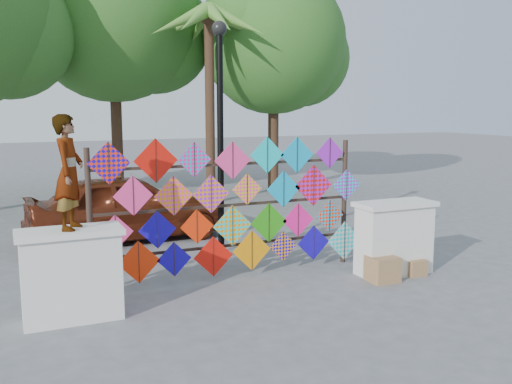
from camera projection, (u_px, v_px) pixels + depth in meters
ground at (248, 290)px, 9.14m from camera, size 80.00×80.00×0.00m
parapet_left at (71, 274)px, 7.78m from camera, size 1.40×0.65×1.28m
parapet_right at (394, 237)px, 9.94m from camera, size 1.40×0.65×1.28m
kite_rack at (235, 207)px, 9.65m from camera, size 4.92×0.24×2.42m
tree_mid at (116, 15)px, 18.27m from camera, size 6.30×5.60×8.61m
tree_east at (276, 43)px, 19.03m from camera, size 5.40×4.80×7.42m
palm_tree at (209, 34)px, 16.50m from camera, size 3.62×3.62×5.83m
vendor_woman at (69, 172)px, 7.58m from camera, size 0.56×0.66×1.54m
sedan at (128, 207)px, 12.44m from camera, size 4.40×1.99×1.47m
lamppost at (220, 118)px, 10.66m from camera, size 0.28×0.28×4.46m
cardboard_box_near at (383, 269)px, 9.56m from camera, size 0.48×0.43×0.43m
cardboard_box_far at (414, 267)px, 9.92m from camera, size 0.34×0.31×0.28m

